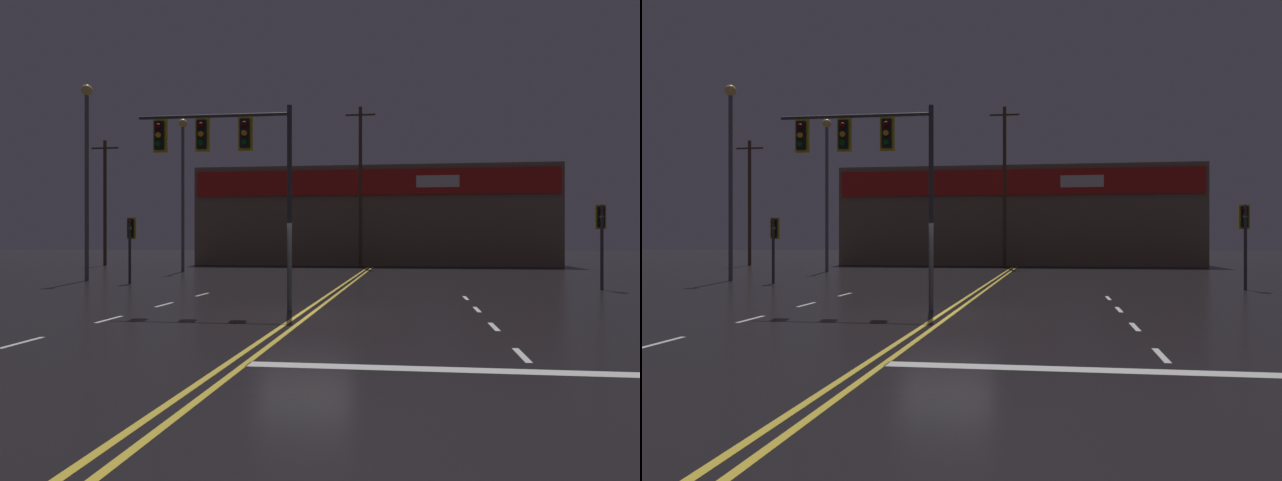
# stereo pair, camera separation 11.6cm
# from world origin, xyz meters

# --- Properties ---
(ground_plane) EXTENTS (200.00, 200.00, 0.00)m
(ground_plane) POSITION_xyz_m (0.00, 0.00, 0.00)
(ground_plane) COLOR black
(road_markings) EXTENTS (14.11, 60.00, 0.01)m
(road_markings) POSITION_xyz_m (0.89, -1.28, 0.00)
(road_markings) COLOR gold
(road_markings) RESTS_ON ground
(traffic_signal_median) EXTENTS (4.59, 0.36, 5.88)m
(traffic_signal_median) POSITION_xyz_m (-2.52, 0.79, 4.62)
(traffic_signal_median) COLOR #38383D
(traffic_signal_median) RESTS_ON ground
(traffic_signal_corner_northwest) EXTENTS (0.42, 0.36, 3.05)m
(traffic_signal_corner_northwest) POSITION_xyz_m (-9.94, 10.57, 2.23)
(traffic_signal_corner_northwest) COLOR #38383D
(traffic_signal_corner_northwest) RESTS_ON ground
(traffic_signal_corner_northeast) EXTENTS (0.42, 0.36, 3.45)m
(traffic_signal_corner_northeast) POSITION_xyz_m (10.51, 9.90, 2.53)
(traffic_signal_corner_northeast) COLOR #38383D
(traffic_signal_corner_northeast) RESTS_ON ground
(streetlight_median_approach) EXTENTS (0.56, 0.56, 9.68)m
(streetlight_median_approach) POSITION_xyz_m (-12.94, 12.08, 6.16)
(streetlight_median_approach) COLOR #59595E
(streetlight_median_approach) RESTS_ON ground
(streetlight_far_left) EXTENTS (0.56, 0.56, 9.69)m
(streetlight_far_left) POSITION_xyz_m (-11.40, 21.17, 6.16)
(streetlight_far_left) COLOR #59595E
(streetlight_far_left) RESTS_ON ground
(building_backdrop) EXTENTS (28.30, 10.23, 7.79)m
(building_backdrop) POSITION_xyz_m (0.00, 36.09, 3.91)
(building_backdrop) COLOR #7A6651
(building_backdrop) RESTS_ON ground
(utility_pole_row) EXTENTS (44.19, 0.26, 11.86)m
(utility_pole_row) POSITION_xyz_m (-0.61, 29.35, 5.40)
(utility_pole_row) COLOR #4C3828
(utility_pole_row) RESTS_ON ground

